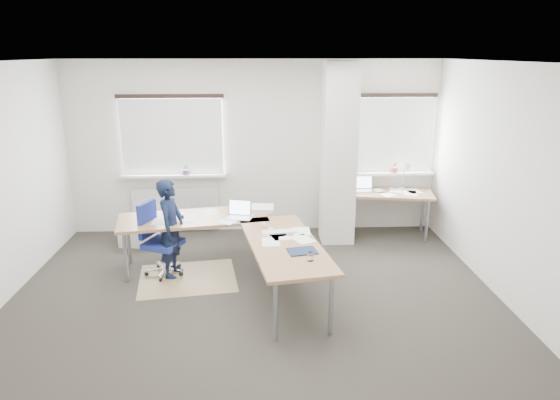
{
  "coord_description": "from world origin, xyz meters",
  "views": [
    {
      "loc": [
        0.04,
        -5.53,
        2.9
      ],
      "look_at": [
        0.35,
        0.9,
        0.99
      ],
      "focal_mm": 32.0,
      "sensor_mm": 36.0,
      "label": 1
    }
  ],
  "objects_px": {
    "desk_main": "(239,231)",
    "task_chair": "(161,255)",
    "person": "(171,228)",
    "desk_side": "(388,194)"
  },
  "relations": [
    {
      "from": "task_chair",
      "to": "person",
      "type": "height_order",
      "value": "person"
    },
    {
      "from": "desk_main",
      "to": "person",
      "type": "distance_m",
      "value": 0.93
    },
    {
      "from": "desk_side",
      "to": "person",
      "type": "distance_m",
      "value": 3.56
    },
    {
      "from": "desk_main",
      "to": "desk_side",
      "type": "relative_size",
      "value": 1.88
    },
    {
      "from": "desk_main",
      "to": "task_chair",
      "type": "relative_size",
      "value": 2.82
    },
    {
      "from": "task_chair",
      "to": "person",
      "type": "distance_m",
      "value": 0.42
    },
    {
      "from": "desk_main",
      "to": "person",
      "type": "height_order",
      "value": "person"
    },
    {
      "from": "desk_side",
      "to": "task_chair",
      "type": "xyz_separation_m",
      "value": [
        -3.43,
        -1.38,
        -0.41
      ]
    },
    {
      "from": "desk_side",
      "to": "person",
      "type": "xyz_separation_m",
      "value": [
        -3.27,
        -1.42,
        -0.02
      ]
    },
    {
      "from": "person",
      "to": "desk_main",
      "type": "bearing_deg",
      "value": -93.62
    }
  ]
}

